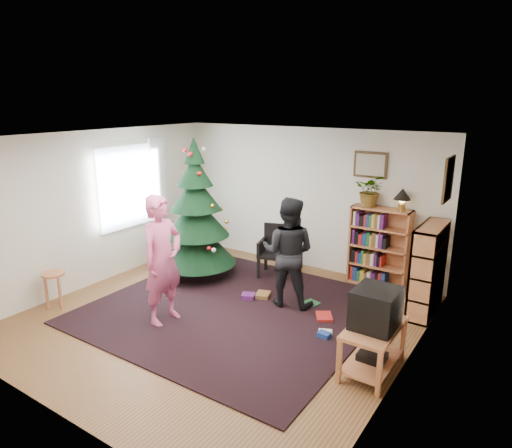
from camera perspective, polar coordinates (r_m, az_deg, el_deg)
The scene contains 23 objects.
floor at distance 6.58m, azimuth -4.41°, elevation -11.51°, with size 5.00×5.00×0.00m, color brown.
ceiling at distance 5.88m, azimuth -4.92°, elevation 10.75°, with size 5.00×5.00×0.00m, color white.
wall_back at distance 8.16m, azimuth 6.26°, elevation 3.16°, with size 5.00×0.02×2.50m, color silver.
wall_front at distance 4.55m, azimuth -24.70°, elevation -8.42°, with size 5.00×0.02×2.50m, color silver.
wall_left at distance 7.86m, azimuth -19.15°, elevation 1.91°, with size 0.02×5.00×2.50m, color silver.
wall_right at distance 5.04m, azimuth 18.44°, elevation -5.45°, with size 0.02×5.00×2.50m, color silver.
rug at distance 6.79m, azimuth -2.83°, elevation -10.49°, with size 3.80×3.60×0.02m, color black.
window_pane at distance 8.16m, azimuth -15.85°, elevation 4.45°, with size 0.04×1.20×1.40m, color silver.
curtain at distance 8.59m, azimuth -12.15°, elevation 5.23°, with size 0.06×0.35×1.60m, color white.
picture_back at distance 7.56m, azimuth 14.13°, elevation 7.20°, with size 0.55×0.03×0.42m.
picture_right at distance 6.53m, azimuth 22.94°, elevation 5.19°, with size 0.03×0.50×0.60m.
christmas_tree at distance 7.70m, azimuth -7.46°, elevation 0.39°, with size 1.31×1.31×2.38m.
bookshelf_back at distance 7.64m, azimuth 15.14°, elevation -2.72°, with size 0.95×0.30×1.30m.
bookshelf_right at distance 6.88m, azimuth 20.72°, elevation -5.24°, with size 0.30×0.95×1.30m.
tv_stand at distance 5.42m, azimuth 14.41°, elevation -14.37°, with size 0.50×0.90×0.55m.
crt_tv at distance 5.22m, azimuth 14.71°, elevation -10.12°, with size 0.47×0.51×0.44m.
armchair at distance 7.87m, azimuth 2.65°, elevation -3.10°, with size 0.60×0.61×0.89m.
stool at distance 7.28m, azimuth -23.94°, elevation -6.48°, with size 0.33×0.33×0.55m.
person_standing at distance 6.23m, azimuth -11.59°, elevation -4.46°, with size 0.65×0.43×1.78m, color #D05382.
person_by_chair at distance 6.64m, azimuth 4.04°, elevation -3.56°, with size 0.80×0.62×1.64m, color black.
potted_plant at distance 7.47m, azimuth 14.17°, elevation 4.10°, with size 0.48×0.41×0.53m, color gray.
table_lamp at distance 7.33m, azimuth 17.83°, elevation 3.40°, with size 0.26×0.26×0.35m.
floor_clutter at distance 6.64m, azimuth 6.74°, elevation -10.89°, with size 2.14×1.20×0.08m.
Camera 1 is at (3.64, -4.59, 2.98)m, focal length 32.00 mm.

